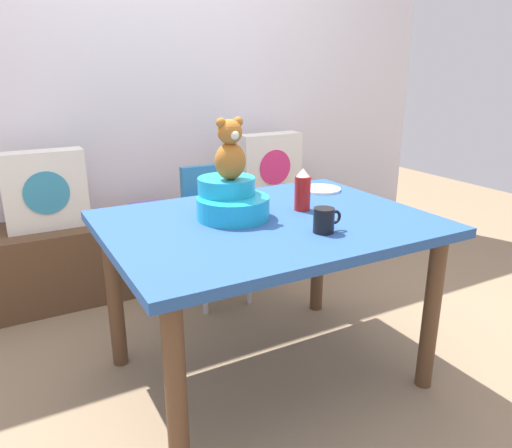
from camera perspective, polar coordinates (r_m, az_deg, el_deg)
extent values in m
plane|color=#8C7256|center=(2.34, 1.23, -16.96)|extent=(8.00, 8.00, 0.00)
cube|color=silver|center=(3.32, -12.42, 16.92)|extent=(4.40, 0.10, 2.60)
cube|color=brown|center=(3.25, -9.77, -2.21)|extent=(2.60, 0.44, 0.46)
cube|color=white|center=(2.97, -23.43, 3.64)|extent=(0.44, 0.14, 0.44)
cylinder|color=teal|center=(2.89, -23.26, 3.33)|extent=(0.24, 0.01, 0.24)
cube|color=white|center=(3.41, 1.63, 6.84)|extent=(0.44, 0.14, 0.44)
cylinder|color=#E02D72|center=(3.35, 2.27, 6.62)|extent=(0.24, 0.01, 0.24)
cube|color=#7E56B1|center=(3.13, -12.46, 1.84)|extent=(0.20, 0.14, 0.06)
cube|color=#264C8C|center=(2.02, 1.37, 0.04)|extent=(1.31, 0.99, 0.04)
cylinder|color=brown|center=(1.65, -9.30, -19.33)|extent=(0.07, 0.07, 0.70)
cylinder|color=brown|center=(2.21, 19.80, -9.79)|extent=(0.07, 0.07, 0.70)
cylinder|color=brown|center=(2.32, -16.20, -8.03)|extent=(0.07, 0.07, 0.70)
cylinder|color=brown|center=(2.75, 7.26, -3.24)|extent=(0.07, 0.07, 0.70)
cylinder|color=#2672B2|center=(2.81, -4.72, 0.73)|extent=(0.34, 0.34, 0.10)
cube|color=#2672B2|center=(2.89, -5.87, 4.50)|extent=(0.30, 0.06, 0.24)
cube|color=white|center=(2.63, -3.25, 1.04)|extent=(0.31, 0.21, 0.02)
cylinder|color=silver|center=(2.73, -6.04, -6.07)|extent=(0.03, 0.03, 0.46)
cylinder|color=silver|center=(2.84, -0.83, -4.99)|extent=(0.03, 0.03, 0.46)
cylinder|color=silver|center=(2.97, -8.16, -4.11)|extent=(0.03, 0.03, 0.46)
cylinder|color=silver|center=(3.08, -3.28, -3.19)|extent=(0.03, 0.03, 0.46)
cylinder|color=#1CA0C8|center=(2.01, -2.69, 1.92)|extent=(0.30, 0.30, 0.09)
cylinder|color=#1CA0C8|center=(2.04, -3.47, 4.49)|extent=(0.24, 0.24, 0.07)
ellipsoid|color=#A96324|center=(1.99, -3.03, 7.34)|extent=(0.13, 0.11, 0.15)
sphere|color=#A96324|center=(1.97, -3.09, 10.70)|extent=(0.10, 0.10, 0.10)
sphere|color=beige|center=(1.93, -2.52, 10.34)|extent=(0.04, 0.04, 0.04)
sphere|color=#A96324|center=(1.95, -4.12, 11.72)|extent=(0.04, 0.04, 0.04)
sphere|color=#A96324|center=(1.98, -2.11, 11.85)|extent=(0.04, 0.04, 0.04)
cylinder|color=red|center=(2.13, 5.45, 3.59)|extent=(0.07, 0.07, 0.15)
cone|color=white|center=(2.11, 5.53, 6.03)|extent=(0.06, 0.06, 0.03)
cylinder|color=black|center=(1.85, 7.93, 0.43)|extent=(0.08, 0.08, 0.09)
torus|color=black|center=(1.88, 9.21, 0.79)|extent=(0.06, 0.01, 0.06)
cylinder|color=white|center=(2.50, 7.57, 4.05)|extent=(0.20, 0.20, 0.01)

